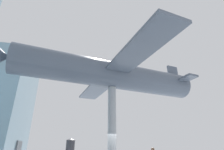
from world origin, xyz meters
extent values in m
cylinder|color=#999EA3|center=(0.00, 0.00, 2.96)|extent=(0.61, 0.61, 5.93)
cylinder|color=#4C5666|center=(0.00, 0.00, 6.99)|extent=(4.55, 14.58, 2.12)
cube|color=#4C5666|center=(0.00, 0.00, 6.99)|extent=(14.65, 4.34, 0.18)
cube|color=#4C5666|center=(1.08, -6.26, 7.15)|extent=(4.75, 1.78, 0.18)
cube|color=#4C5666|center=(1.08, -6.26, 8.08)|extent=(0.37, 1.11, 1.75)
cone|color=#4C5666|center=(-1.32, 7.64, 6.99)|extent=(1.96, 1.38, 1.80)
sphere|color=brown|center=(0.36, -3.16, 1.53)|extent=(0.25, 0.25, 0.25)
cone|color=#2D2D33|center=(7.00, 2.66, 2.50)|extent=(0.98, 0.98, 0.21)
camera|label=1|loc=(-12.44, 2.97, 1.49)|focal=28.00mm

